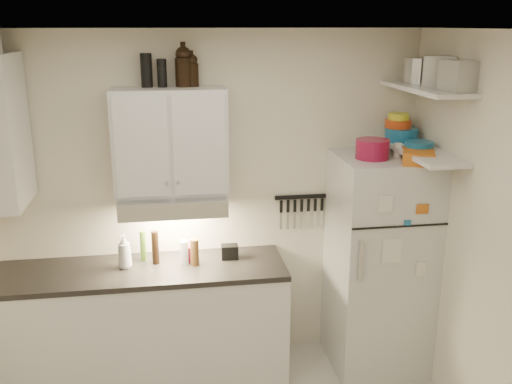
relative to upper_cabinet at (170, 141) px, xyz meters
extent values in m
cube|color=white|center=(0.30, -1.33, 0.78)|extent=(3.20, 3.00, 0.02)
cube|color=beige|center=(0.30, 0.18, -0.53)|extent=(3.20, 0.02, 2.60)
cube|color=silver|center=(-0.25, -0.14, -1.39)|extent=(2.10, 0.60, 0.88)
cube|color=black|center=(-0.25, -0.14, -0.93)|extent=(2.10, 0.62, 0.04)
cube|color=silver|center=(0.00, 0.00, 0.00)|extent=(0.80, 0.33, 0.75)
cube|color=silver|center=(0.00, -0.06, -0.44)|extent=(0.76, 0.46, 0.12)
cube|color=silver|center=(1.55, -0.18, -0.98)|extent=(0.70, 0.68, 1.70)
cube|color=silver|center=(1.75, -0.31, 0.38)|extent=(0.30, 0.95, 0.03)
cube|color=silver|center=(1.75, -0.31, -0.07)|extent=(0.30, 0.95, 0.03)
cube|color=black|center=(1.00, 0.15, -0.51)|extent=(0.42, 0.02, 0.03)
cylinder|color=maroon|center=(1.42, -0.23, -0.06)|extent=(0.30, 0.30, 0.14)
cube|color=#BF6017|center=(1.69, -0.41, -0.08)|extent=(0.29, 0.32, 0.09)
cylinder|color=silver|center=(1.62, -0.21, -0.07)|extent=(0.07, 0.07, 0.10)
cylinder|color=silver|center=(1.82, -0.04, 0.48)|extent=(0.27, 0.27, 0.18)
cube|color=#AAAAAD|center=(1.82, -0.34, 0.49)|extent=(0.26, 0.25, 0.21)
cube|color=#AAAAAD|center=(1.82, -0.63, 0.49)|extent=(0.23, 0.23, 0.20)
cylinder|color=#19628D|center=(1.73, -0.01, 0.00)|extent=(0.25, 0.25, 0.10)
cylinder|color=#C13F12|center=(1.71, 0.02, 0.08)|extent=(0.20, 0.20, 0.06)
cylinder|color=yellow|center=(1.71, 0.02, 0.13)|extent=(0.16, 0.16, 0.05)
cylinder|color=#19628D|center=(1.75, -0.28, -0.02)|extent=(0.22, 0.22, 0.05)
cylinder|color=black|center=(-0.04, 0.06, 0.47)|extent=(0.07, 0.07, 0.19)
cylinder|color=black|center=(-0.14, 0.07, 0.49)|extent=(0.11, 0.11, 0.23)
imported|color=silver|center=(-0.36, -0.11, -0.76)|extent=(0.15, 0.15, 0.29)
cylinder|color=brown|center=(0.14, -0.13, -0.80)|extent=(0.08, 0.08, 0.20)
cylinder|color=#48721C|center=(-0.23, 0.01, -0.79)|extent=(0.05, 0.05, 0.23)
cylinder|color=black|center=(-0.14, -0.06, -0.78)|extent=(0.07, 0.07, 0.25)
cylinder|color=silver|center=(0.07, -0.10, -0.81)|extent=(0.07, 0.07, 0.18)
cylinder|color=maroon|center=(0.11, -0.07, -0.85)|extent=(0.07, 0.07, 0.12)
cube|color=black|center=(0.41, -0.05, -0.85)|extent=(0.13, 0.09, 0.11)
camera|label=1|loc=(-0.01, -4.04, 0.80)|focal=40.00mm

